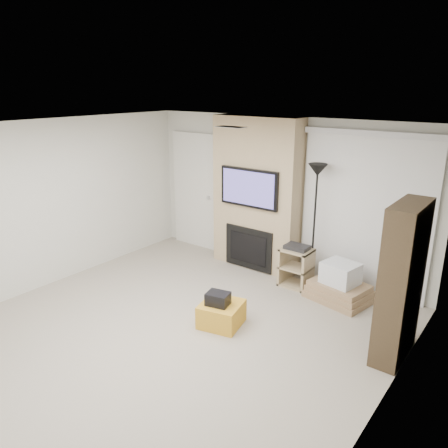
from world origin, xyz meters
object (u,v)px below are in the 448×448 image
Objects in this scene: av_stand at (296,265)px; bookshelf at (401,283)px; box_stack at (339,286)px; ottoman at (221,314)px; floor_lamp at (316,191)px.

bookshelf is (1.75, -0.94, 0.55)m from av_stand.
av_stand reaches higher than box_stack.
av_stand is 0.69× the size of box_stack.
av_stand is at bearing 82.68° from ottoman.
floor_lamp is 1.05× the size of bookshelf.
floor_lamp is 1.16m from av_stand.
bookshelf reaches higher than ottoman.
av_stand is at bearing 177.12° from box_stack.
ottoman is 1.82m from box_stack.
ottoman is 0.53× the size of box_stack.
bookshelf is at bearing -28.10° from av_stand.
ottoman is 0.28× the size of bookshelf.
ottoman is at bearing -97.32° from av_stand.
av_stand is at bearing -131.17° from floor_lamp.
av_stand is at bearing 151.90° from bookshelf.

